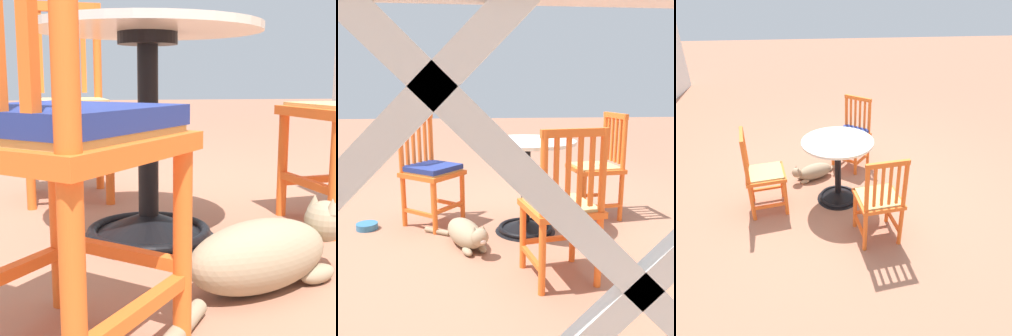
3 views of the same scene
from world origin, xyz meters
TOP-DOWN VIEW (x-y plane):
  - ground_plane at (0.00, 0.00)m, footprint 24.00×24.00m
  - cafe_table at (-0.03, 0.20)m, footprint 0.76×0.76m
  - orange_chair_near_fence at (-0.72, -0.12)m, footprint 0.45×0.45m
  - orange_chair_at_corner at (0.72, -0.06)m, footprint 0.56×0.56m
  - orange_chair_tucked_in at (-0.13, 0.99)m, footprint 0.46×0.46m
  - tabby_cat at (0.43, 0.47)m, footprint 0.50×0.61m
  - pet_water_bowl at (1.24, 0.04)m, footprint 0.17×0.17m

SIDE VIEW (x-z plane):
  - ground_plane at x=0.00m, z-range 0.00..0.00m
  - pet_water_bowl at x=1.24m, z-range 0.00..0.05m
  - tabby_cat at x=0.43m, z-range -0.02..0.21m
  - cafe_table at x=-0.03m, z-range -0.08..0.65m
  - orange_chair_near_fence at x=-0.72m, z-range -0.02..0.89m
  - orange_chair_tucked_in at x=-0.13m, z-range -0.02..0.89m
  - orange_chair_at_corner at x=0.72m, z-range -0.01..0.90m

